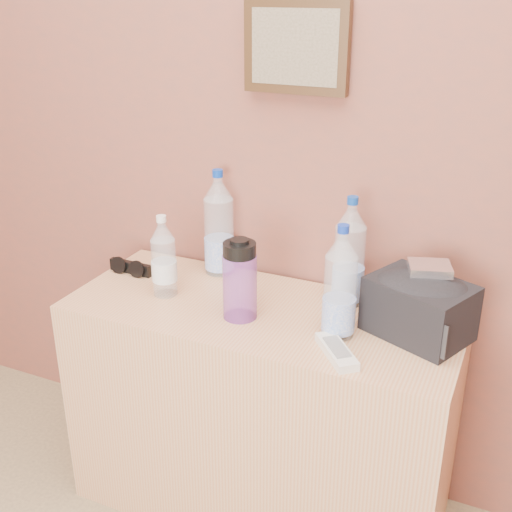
{
  "coord_description": "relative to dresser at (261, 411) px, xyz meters",
  "views": [
    {
      "loc": [
        0.51,
        0.26,
        1.56
      ],
      "look_at": [
        -0.15,
        1.71,
        0.88
      ],
      "focal_mm": 45.0,
      "sensor_mm": 36.0,
      "label": 1
    }
  ],
  "objects": [
    {
      "name": "pet_large_d",
      "position": [
        0.24,
        -0.04,
        0.49
      ],
      "size": [
        0.08,
        0.08,
        0.31
      ],
      "rotation": [
        0.0,
        0.0,
        0.04
      ],
      "color": "silver",
      "rests_on": "dresser"
    },
    {
      "name": "foil_packet",
      "position": [
        0.44,
        0.07,
        0.53
      ],
      "size": [
        0.13,
        0.12,
        0.02
      ],
      "primitive_type": "cube",
      "rotation": [
        0.0,
        0.0,
        0.31
      ],
      "color": "white",
      "rests_on": "toiletry_bag"
    },
    {
      "name": "toiletry_bag",
      "position": [
        0.43,
        0.04,
        0.44
      ],
      "size": [
        0.3,
        0.27,
        0.17
      ],
      "primitive_type": null,
      "rotation": [
        0.0,
        0.0,
        -0.4
      ],
      "color": "black",
      "rests_on": "dresser"
    },
    {
      "name": "pet_small",
      "position": [
        -0.3,
        -0.03,
        0.46
      ],
      "size": [
        0.07,
        0.07,
        0.25
      ],
      "rotation": [
        0.0,
        0.0,
        0.06
      ],
      "color": "silver",
      "rests_on": "dresser"
    },
    {
      "name": "picture_frame",
      "position": [
        0.0,
        0.23,
        1.05
      ],
      "size": [
        0.3,
        0.03,
        0.25
      ],
      "primitive_type": null,
      "color": "#382311",
      "rests_on": "room_shell"
    },
    {
      "name": "ac_remote",
      "position": [
        0.27,
        -0.15,
        0.36
      ],
      "size": [
        0.15,
        0.16,
        0.02
      ],
      "primitive_type": "cube",
      "rotation": [
        0.0,
        0.0,
        -0.88
      ],
      "color": "beige",
      "rests_on": "dresser"
    },
    {
      "name": "pet_large_c",
      "position": [
        0.21,
        0.15,
        0.49
      ],
      "size": [
        0.09,
        0.09,
        0.32
      ],
      "rotation": [
        0.0,
        0.0,
        -0.36
      ],
      "color": "#C7EEFF",
      "rests_on": "dresser"
    },
    {
      "name": "nalgene_bottle",
      "position": [
        -0.04,
        -0.06,
        0.47
      ],
      "size": [
        0.09,
        0.09,
        0.23
      ],
      "rotation": [
        0.0,
        0.0,
        -0.18
      ],
      "color": "purple",
      "rests_on": "dresser"
    },
    {
      "name": "dresser",
      "position": [
        0.0,
        0.0,
        0.0
      ],
      "size": [
        1.12,
        0.47,
        0.7
      ],
      "primitive_type": "cube",
      "color": "#9B8157",
      "rests_on": "ground"
    },
    {
      "name": "pet_large_b",
      "position": [
        -0.23,
        0.18,
        0.5
      ],
      "size": [
        0.09,
        0.09,
        0.34
      ],
      "rotation": [
        0.0,
        0.0,
        -0.2
      ],
      "color": "white",
      "rests_on": "dresser"
    },
    {
      "name": "sunglasses",
      "position": [
        -0.48,
        0.06,
        0.37
      ],
      "size": [
        0.15,
        0.06,
        0.04
      ],
      "primitive_type": null,
      "rotation": [
        0.0,
        0.0,
        -0.04
      ],
      "color": "black",
      "rests_on": "dresser"
    }
  ]
}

